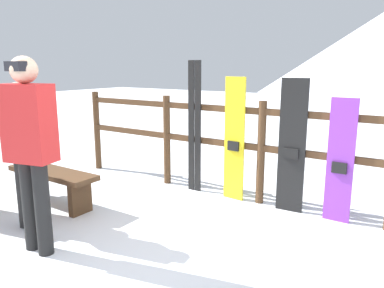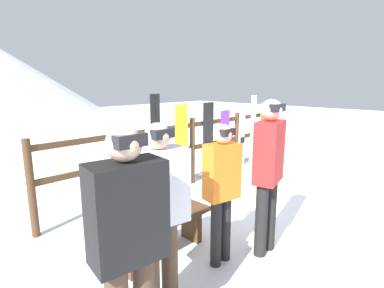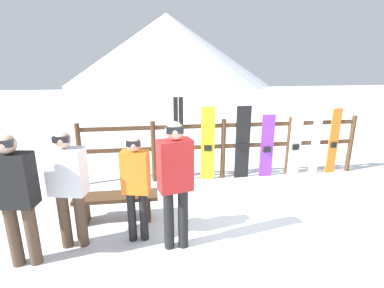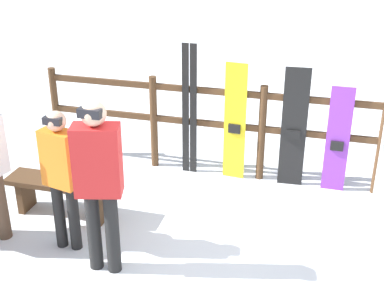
# 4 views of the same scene
# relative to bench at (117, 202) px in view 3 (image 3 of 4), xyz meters

# --- Properties ---
(ground_plane) EXTENTS (40.00, 40.00, 0.00)m
(ground_plane) POSITION_rel_bench_xyz_m (2.09, -0.48, -0.33)
(ground_plane) COLOR white
(mountain_backdrop) EXTENTS (18.00, 18.00, 6.00)m
(mountain_backdrop) POSITION_rel_bench_xyz_m (2.09, 23.51, 2.67)
(mountain_backdrop) COLOR silver
(mountain_backdrop) RESTS_ON ground
(fence) EXTENTS (5.98, 0.10, 1.29)m
(fence) POSITION_rel_bench_xyz_m (2.09, 1.51, 0.44)
(fence) COLOR #4C331E
(fence) RESTS_ON ground
(bench) EXTENTS (1.31, 0.36, 0.45)m
(bench) POSITION_rel_bench_xyz_m (0.00, 0.00, 0.00)
(bench) COLOR #4C331E
(bench) RESTS_ON ground
(person_orange) EXTENTS (0.41, 0.28, 1.55)m
(person_orange) POSITION_rel_bench_xyz_m (0.36, -0.57, 0.58)
(person_orange) COLOR black
(person_orange) RESTS_ON ground
(person_black) EXTENTS (0.51, 0.33, 1.72)m
(person_black) POSITION_rel_bench_xyz_m (-1.04, -0.91, 0.66)
(person_black) COLOR #4C3828
(person_black) RESTS_ON ground
(person_red) EXTENTS (0.48, 0.34, 1.79)m
(person_red) POSITION_rel_bench_xyz_m (0.89, -0.82, 0.72)
(person_red) COLOR black
(person_red) RESTS_ON ground
(person_white) EXTENTS (0.52, 0.36, 1.65)m
(person_white) POSITION_rel_bench_xyz_m (-0.52, -0.60, 0.62)
(person_white) COLOR #4C3828
(person_white) RESTS_ON ground
(ski_pair_black) EXTENTS (0.19, 0.02, 1.78)m
(ski_pair_black) POSITION_rel_bench_xyz_m (1.13, 1.46, 0.56)
(ski_pair_black) COLOR black
(ski_pair_black) RESTS_ON ground
(snowboard_yellow) EXTENTS (0.29, 0.07, 1.58)m
(snowboard_yellow) POSITION_rel_bench_xyz_m (1.74, 1.45, 0.45)
(snowboard_yellow) COLOR yellow
(snowboard_yellow) RESTS_ON ground
(snowboard_black_stripe) EXTENTS (0.32, 0.07, 1.58)m
(snowboard_black_stripe) POSITION_rel_bench_xyz_m (2.49, 1.45, 0.45)
(snowboard_black_stripe) COLOR black
(snowboard_black_stripe) RESTS_ON ground
(snowboard_purple) EXTENTS (0.28, 0.06, 1.38)m
(snowboard_purple) POSITION_rel_bench_xyz_m (3.03, 1.45, 0.35)
(snowboard_purple) COLOR purple
(snowboard_purple) RESTS_ON ground
(snowboard_white) EXTENTS (0.28, 0.09, 1.45)m
(snowboard_white) POSITION_rel_bench_xyz_m (3.68, 1.45, 0.39)
(snowboard_white) COLOR white
(snowboard_white) RESTS_ON ground
(ski_pair_white) EXTENTS (0.20, 0.02, 1.67)m
(ski_pair_white) POSITION_rel_bench_xyz_m (4.15, 1.46, 0.50)
(ski_pair_white) COLOR white
(ski_pair_white) RESTS_ON ground
(snowboard_orange) EXTENTS (0.24, 0.08, 1.48)m
(snowboard_orange) POSITION_rel_bench_xyz_m (4.56, 1.45, 0.40)
(snowboard_orange) COLOR orange
(snowboard_orange) RESTS_ON ground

